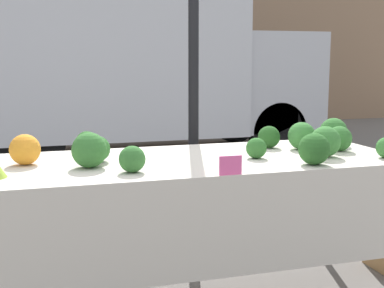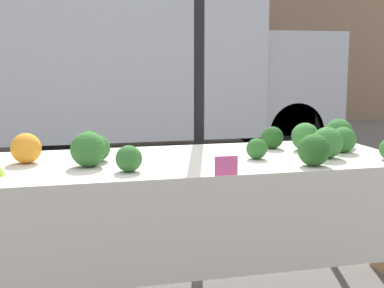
# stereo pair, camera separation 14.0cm
# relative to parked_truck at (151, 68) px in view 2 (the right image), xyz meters

# --- Properties ---
(tent_pole) EXTENTS (0.07, 0.07, 2.76)m
(tent_pole) POSITION_rel_parked_truck_xyz_m (-0.36, -4.04, 0.13)
(tent_pole) COLOR black
(tent_pole) RESTS_ON ground_plane
(parked_truck) EXTENTS (4.79, 2.02, 2.29)m
(parked_truck) POSITION_rel_parked_truck_xyz_m (0.00, 0.00, 0.00)
(parked_truck) COLOR silver
(parked_truck) RESTS_ON ground_plane
(market_table) EXTENTS (2.29, 0.92, 0.85)m
(market_table) POSITION_rel_parked_truck_xyz_m (-0.60, -4.84, -0.49)
(market_table) COLOR beige
(market_table) RESTS_ON ground_plane
(orange_cauliflower) EXTENTS (0.16, 0.16, 0.16)m
(orange_cauliflower) POSITION_rel_parked_truck_xyz_m (-1.46, -4.69, -0.32)
(orange_cauliflower) COLOR orange
(orange_cauliflower) RESTS_ON market_table
(broccoli_head_0) EXTENTS (0.13, 0.13, 0.13)m
(broccoli_head_0) POSITION_rel_parked_truck_xyz_m (-0.05, -4.58, -0.33)
(broccoli_head_0) COLOR #23511E
(broccoli_head_0) RESTS_ON market_table
(broccoli_head_1) EXTENTS (0.11, 0.11, 0.11)m
(broccoli_head_1) POSITION_rel_parked_truck_xyz_m (-0.26, -4.87, -0.34)
(broccoli_head_1) COLOR #2D6628
(broccoli_head_1) RESTS_ON market_table
(broccoli_head_2) EXTENTS (0.17, 0.17, 0.17)m
(broccoli_head_2) POSITION_rel_parked_truck_xyz_m (0.12, -4.94, -0.31)
(broccoli_head_2) COLOR #387533
(broccoli_head_2) RESTS_ON market_table
(broccoli_head_3) EXTENTS (0.12, 0.12, 0.12)m
(broccoli_head_3) POSITION_rel_parked_truck_xyz_m (-1.12, -4.43, -0.33)
(broccoli_head_3) COLOR #285B23
(broccoli_head_3) RESTS_ON market_table
(broccoli_head_4) EXTENTS (0.15, 0.15, 0.15)m
(broccoli_head_4) POSITION_rel_parked_truck_xyz_m (0.30, -4.79, -0.32)
(broccoli_head_4) COLOR #336B2D
(broccoli_head_4) RESTS_ON market_table
(broccoli_head_5) EXTENTS (0.18, 0.18, 0.18)m
(broccoli_head_5) POSITION_rel_parked_truck_xyz_m (-1.15, -4.86, -0.31)
(broccoli_head_5) COLOR #336B2D
(broccoli_head_5) RESTS_ON market_table
(broccoli_head_7) EXTENTS (0.13, 0.13, 0.13)m
(broccoli_head_7) POSITION_rel_parked_truck_xyz_m (-0.97, -5.03, -0.33)
(broccoli_head_7) COLOR #336B2D
(broccoli_head_7) RESTS_ON market_table
(broccoli_head_8) EXTENTS (0.17, 0.17, 0.17)m
(broccoli_head_8) POSITION_rel_parked_truck_xyz_m (0.38, -4.60, -0.31)
(broccoli_head_8) COLOR #336B2D
(broccoli_head_8) RESTS_ON market_table
(broccoli_head_9) EXTENTS (0.16, 0.16, 0.16)m
(broccoli_head_9) POSITION_rel_parked_truck_xyz_m (-0.05, -5.12, -0.32)
(broccoli_head_9) COLOR #285B23
(broccoli_head_9) RESTS_ON market_table
(broccoli_head_10) EXTENTS (0.14, 0.14, 0.14)m
(broccoli_head_10) POSITION_rel_parked_truck_xyz_m (-1.10, -4.72, -0.33)
(broccoli_head_10) COLOR #2D6628
(broccoli_head_10) RESTS_ON market_table
(broccoli_head_11) EXTENTS (0.16, 0.16, 0.16)m
(broccoli_head_11) POSITION_rel_parked_truck_xyz_m (0.11, -4.68, -0.32)
(broccoli_head_11) COLOR #387533
(broccoli_head_11) RESTS_ON market_table
(price_sign) EXTENTS (0.11, 0.01, 0.09)m
(price_sign) POSITION_rel_parked_truck_xyz_m (-0.54, -5.22, -0.35)
(price_sign) COLOR #F45B9E
(price_sign) RESTS_ON market_table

